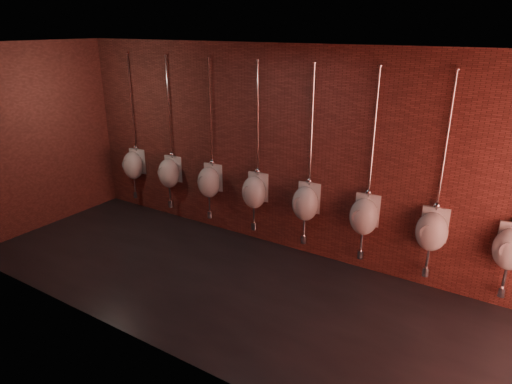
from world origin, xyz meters
TOP-DOWN VIEW (x-y plane):
  - ground at (0.00, 0.00)m, footprint 8.50×8.50m
  - room_shell at (0.00, 0.00)m, footprint 8.54×3.04m
  - urinal_0 at (-3.44, 1.35)m, footprint 0.47×0.43m
  - urinal_1 at (-2.52, 1.35)m, footprint 0.47×0.43m
  - urinal_2 at (-1.60, 1.35)m, footprint 0.47×0.43m
  - urinal_3 at (-0.67, 1.35)m, footprint 0.47×0.43m
  - urinal_4 at (0.25, 1.35)m, footprint 0.47×0.43m
  - urinal_5 at (1.17, 1.35)m, footprint 0.47×0.43m
  - urinal_6 at (2.10, 1.35)m, footprint 0.47×0.43m
  - urinal_7 at (3.02, 1.35)m, footprint 0.47×0.43m

SIDE VIEW (x-z plane):
  - ground at x=0.00m, z-range 0.00..0.00m
  - urinal_0 at x=-3.44m, z-range -0.45..2.27m
  - urinal_1 at x=-2.52m, z-range -0.45..2.27m
  - urinal_2 at x=-1.60m, z-range -0.45..2.27m
  - urinal_3 at x=-0.67m, z-range -0.45..2.27m
  - urinal_4 at x=0.25m, z-range -0.45..2.27m
  - urinal_5 at x=1.17m, z-range -0.45..2.27m
  - urinal_6 at x=2.10m, z-range -0.45..2.27m
  - urinal_7 at x=3.02m, z-range -0.45..2.27m
  - room_shell at x=0.00m, z-range 0.40..3.62m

